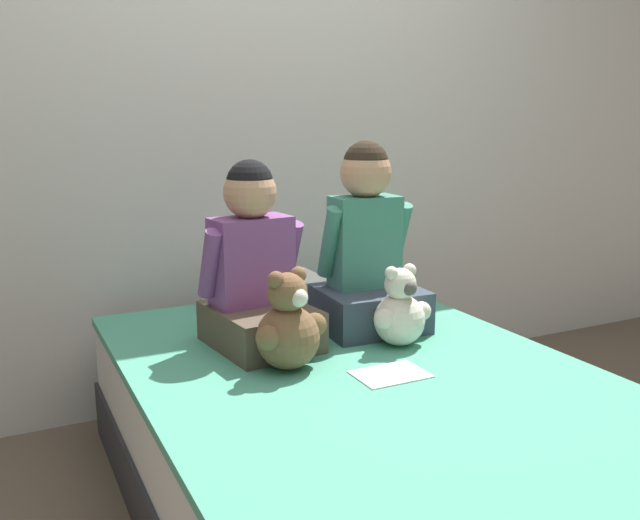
{
  "coord_description": "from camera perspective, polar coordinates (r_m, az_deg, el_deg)",
  "views": [
    {
      "loc": [
        -0.96,
        -1.62,
        1.22
      ],
      "look_at": [
        0.0,
        0.31,
        0.75
      ],
      "focal_mm": 38.0,
      "sensor_mm": 36.0,
      "label": 1
    }
  ],
  "objects": [
    {
      "name": "sign_card",
      "position": [
        2.02,
        5.95,
        -9.55
      ],
      "size": [
        0.21,
        0.15,
        0.0
      ],
      "color": "white",
      "rests_on": "bed"
    },
    {
      "name": "child_on_left",
      "position": [
        2.21,
        -5.5,
        -0.85
      ],
      "size": [
        0.36,
        0.4,
        0.61
      ],
      "rotation": [
        0.0,
        0.0,
        0.12
      ],
      "color": "brown",
      "rests_on": "bed"
    },
    {
      "name": "teddy_bear_held_by_right_child",
      "position": [
        2.23,
        6.75,
        -4.35
      ],
      "size": [
        0.22,
        0.17,
        0.27
      ],
      "rotation": [
        0.0,
        0.0,
        0.13
      ],
      "color": "silver",
      "rests_on": "bed"
    },
    {
      "name": "wall_behind_bed",
      "position": [
        2.88,
        -7.12,
        12.78
      ],
      "size": [
        8.0,
        0.06,
        2.5
      ],
      "color": "silver",
      "rests_on": "ground_plane"
    },
    {
      "name": "bed",
      "position": [
        2.12,
        3.88,
        -15.41
      ],
      "size": [
        1.3,
        1.9,
        0.47
      ],
      "color": "#2D2D33",
      "rests_on": "ground_plane"
    },
    {
      "name": "pillow_at_headboard",
      "position": [
        2.68,
        -4.53,
        -2.77
      ],
      "size": [
        0.45,
        0.26,
        0.11
      ],
      "color": "white",
      "rests_on": "bed"
    },
    {
      "name": "child_on_right",
      "position": [
        2.38,
        3.99,
        0.72
      ],
      "size": [
        0.37,
        0.32,
        0.66
      ],
      "rotation": [
        0.0,
        0.0,
        -0.05
      ],
      "color": "#384251",
      "rests_on": "bed"
    },
    {
      "name": "teddy_bear_held_by_left_child",
      "position": [
        2.01,
        -2.69,
        -5.68
      ],
      "size": [
        0.25,
        0.19,
        0.31
      ],
      "rotation": [
        0.0,
        0.0,
        0.3
      ],
      "color": "brown",
      "rests_on": "bed"
    },
    {
      "name": "ground_plane",
      "position": [
        2.24,
        3.79,
        -20.69
      ],
      "size": [
        14.0,
        14.0,
        0.0
      ],
      "primitive_type": "plane",
      "color": "brown"
    }
  ]
}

